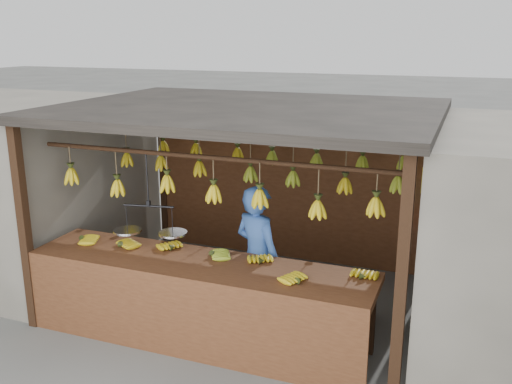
% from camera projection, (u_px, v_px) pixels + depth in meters
% --- Properties ---
extents(ground, '(80.00, 80.00, 0.00)m').
position_uv_depth(ground, '(247.00, 298.00, 7.14)').
color(ground, '#5B5B57').
extents(stall, '(4.30, 3.30, 2.40)m').
position_uv_depth(stall, '(257.00, 138.00, 6.91)').
color(stall, black).
rests_on(stall, ground).
extents(neighbor_left, '(3.00, 3.00, 2.30)m').
position_uv_depth(neighbor_left, '(12.00, 183.00, 8.07)').
color(neighbor_left, slate).
rests_on(neighbor_left, ground).
extents(counter, '(3.72, 0.85, 0.96)m').
position_uv_depth(counter, '(194.00, 283.00, 5.88)').
color(counter, '#57301A').
rests_on(counter, ground).
extents(hanging_bananas, '(3.59, 2.23, 0.38)m').
position_uv_depth(hanging_bananas, '(248.00, 172.00, 6.71)').
color(hanging_bananas, gold).
rests_on(hanging_bananas, ground).
extents(balance_scale, '(0.81, 0.41, 0.90)m').
position_uv_depth(balance_scale, '(150.00, 228.00, 6.19)').
color(balance_scale, black).
rests_on(balance_scale, ground).
extents(vendor, '(0.71, 0.60, 1.64)m').
position_uv_depth(vendor, '(258.00, 258.00, 6.26)').
color(vendor, '#3359A5').
rests_on(vendor, ground).
extents(bag_bundles, '(0.08, 0.26, 1.21)m').
position_uv_depth(bag_bundles, '(424.00, 210.00, 7.43)').
color(bag_bundles, yellow).
rests_on(bag_bundles, ground).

